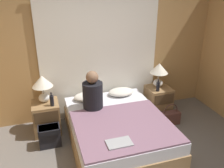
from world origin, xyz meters
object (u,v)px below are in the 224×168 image
(backpack_on_floor, at_px, (50,135))
(lamp_left, at_px, (42,84))
(handbag_on_floor, at_px, (170,118))
(beer_bottle_on_left_stand, at_px, (52,101))
(nightstand_right, at_px, (158,100))
(lamp_right, at_px, (159,71))
(pillow_right, at_px, (121,92))
(pillow_left, at_px, (87,96))
(person_left_in_bed, at_px, (93,93))
(laptop_on_bed, at_px, (119,143))
(bed, at_px, (117,130))
(beer_bottle_on_right_stand, at_px, (158,86))
(nightstand_left, at_px, (47,117))

(backpack_on_floor, bearing_deg, lamp_left, 91.69)
(backpack_on_floor, distance_m, handbag_on_floor, 2.16)
(beer_bottle_on_left_stand, bearing_deg, lamp_left, 121.83)
(nightstand_right, bearing_deg, lamp_left, 178.35)
(lamp_right, xyz_separation_m, beer_bottle_on_left_stand, (-2.03, -0.19, -0.23))
(pillow_right, distance_m, handbag_on_floor, 1.02)
(pillow_left, bearing_deg, backpack_on_floor, -145.16)
(pillow_left, height_order, person_left_in_bed, person_left_in_bed)
(beer_bottle_on_left_stand, relative_size, laptop_on_bed, 0.71)
(person_left_in_bed, relative_size, backpack_on_floor, 1.93)
(bed, distance_m, laptop_on_bed, 0.76)
(bed, bearing_deg, person_left_in_bed, 128.38)
(beer_bottle_on_left_stand, distance_m, beer_bottle_on_right_stand, 1.93)
(nightstand_right, distance_m, lamp_left, 2.23)
(handbag_on_floor, bearing_deg, laptop_on_bed, -145.44)
(nightstand_right, relative_size, pillow_right, 1.16)
(beer_bottle_on_left_stand, height_order, backpack_on_floor, beer_bottle_on_left_stand)
(bed, relative_size, person_left_in_bed, 2.85)
(bed, xyz_separation_m, handbag_on_floor, (1.10, 0.22, -0.10))
(beer_bottle_on_left_stand, xyz_separation_m, handbag_on_floor, (2.06, -0.31, -0.52))
(lamp_right, distance_m, pillow_right, 0.82)
(lamp_right, xyz_separation_m, laptop_on_bed, (-1.28, -1.40, -0.37))
(bed, bearing_deg, pillow_right, 66.48)
(bed, bearing_deg, backpack_on_floor, 167.42)
(lamp_left, distance_m, person_left_in_bed, 0.85)
(pillow_right, height_order, person_left_in_bed, person_left_in_bed)
(nightstand_left, relative_size, lamp_left, 1.17)
(lamp_right, bearing_deg, beer_bottle_on_left_stand, -174.76)
(person_left_in_bed, bearing_deg, pillow_left, 93.56)
(lamp_left, xyz_separation_m, beer_bottle_on_left_stand, (0.12, -0.19, -0.23))
(pillow_left, distance_m, laptop_on_bed, 1.43)
(pillow_left, relative_size, laptop_on_bed, 1.45)
(pillow_left, distance_m, beer_bottle_on_right_stand, 1.32)
(pillow_left, bearing_deg, pillow_right, 0.00)
(beer_bottle_on_left_stand, bearing_deg, nightstand_left, 132.93)
(lamp_left, bearing_deg, nightstand_left, -90.00)
(nightstand_left, xyz_separation_m, person_left_in_bed, (0.77, -0.28, 0.47))
(nightstand_right, xyz_separation_m, laptop_on_bed, (-1.28, -1.34, 0.23))
(nightstand_left, xyz_separation_m, beer_bottle_on_right_stand, (2.05, -0.12, 0.37))
(pillow_left, distance_m, person_left_in_bed, 0.43)
(bed, distance_m, nightstand_right, 1.26)
(nightstand_left, bearing_deg, lamp_right, 1.65)
(beer_bottle_on_right_stand, bearing_deg, laptop_on_bed, -134.20)
(beer_bottle_on_left_stand, height_order, handbag_on_floor, beer_bottle_on_left_stand)
(bed, xyz_separation_m, beer_bottle_on_left_stand, (-0.96, 0.53, 0.42))
(beer_bottle_on_right_stand, relative_size, laptop_on_bed, 0.71)
(laptop_on_bed, bearing_deg, nightstand_right, 46.32)
(pillow_right, xyz_separation_m, person_left_in_bed, (-0.63, -0.36, 0.22))
(beer_bottle_on_right_stand, height_order, backpack_on_floor, beer_bottle_on_right_stand)
(nightstand_left, xyz_separation_m, pillow_right, (1.40, 0.09, 0.25))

